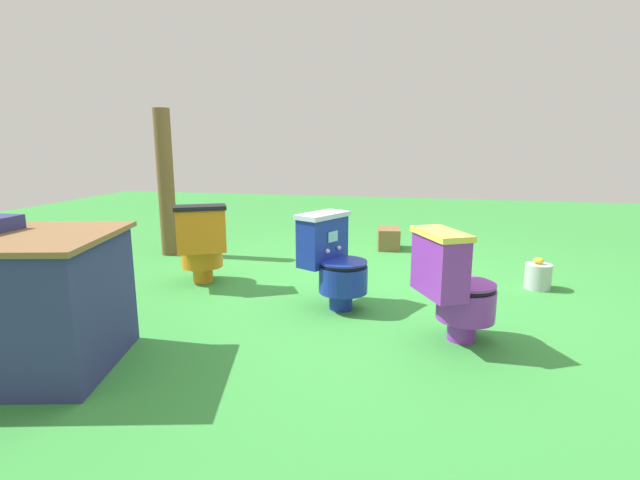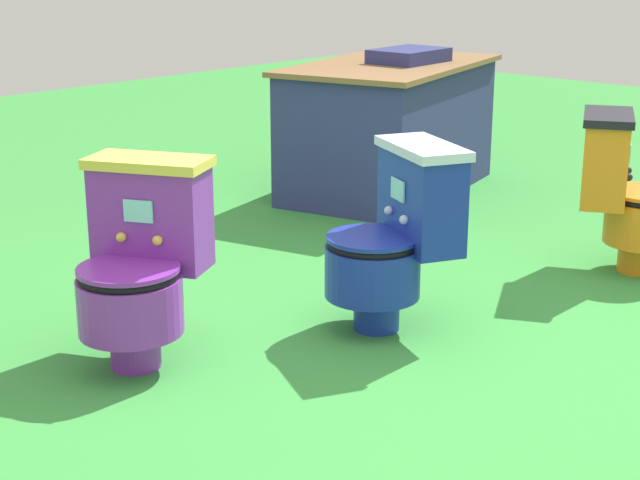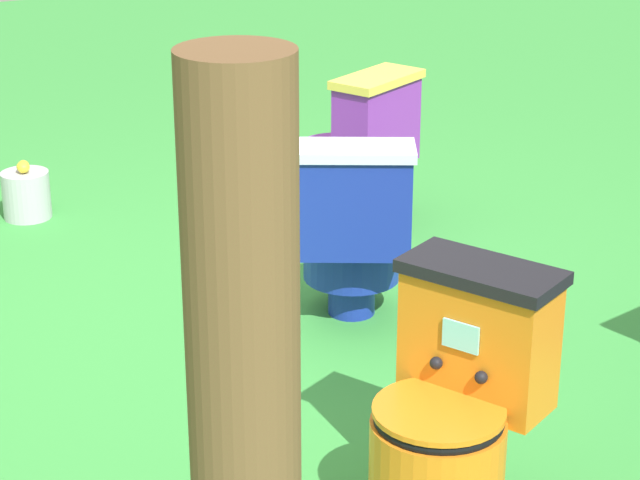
% 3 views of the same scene
% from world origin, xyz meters
% --- Properties ---
extents(ground, '(14.00, 14.00, 0.00)m').
position_xyz_m(ground, '(0.00, 0.00, 0.00)').
color(ground, green).
extents(toilet_orange, '(0.58, 0.62, 0.73)m').
position_xyz_m(toilet_orange, '(1.36, 0.14, 0.37)').
color(toilet_orange, orange).
rests_on(toilet_orange, ground).
extents(toilet_purple, '(0.62, 0.58, 0.73)m').
position_xyz_m(toilet_purple, '(-0.76, 0.94, 0.37)').
color(toilet_purple, purple).
rests_on(toilet_purple, ground).
extents(toilet_blue, '(0.62, 0.58, 0.73)m').
position_xyz_m(toilet_blue, '(0.10, 0.48, 0.37)').
color(toilet_blue, '#192D9E').
rests_on(toilet_blue, ground).
extents(vendor_table, '(1.62, 1.18, 0.85)m').
position_xyz_m(vendor_table, '(1.82, 1.89, 0.39)').
color(vendor_table, navy).
rests_on(vendor_table, ground).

